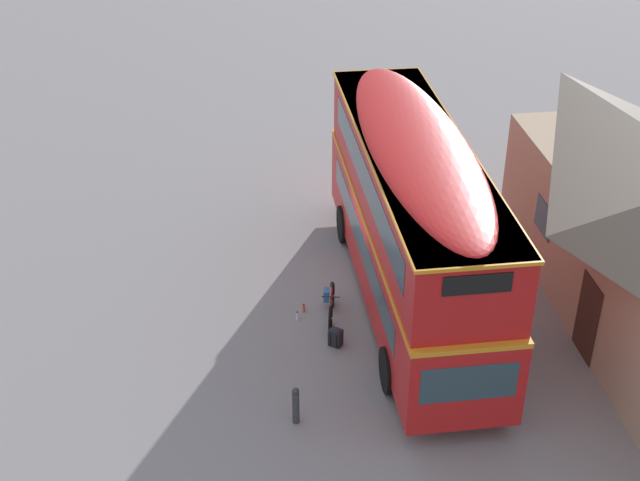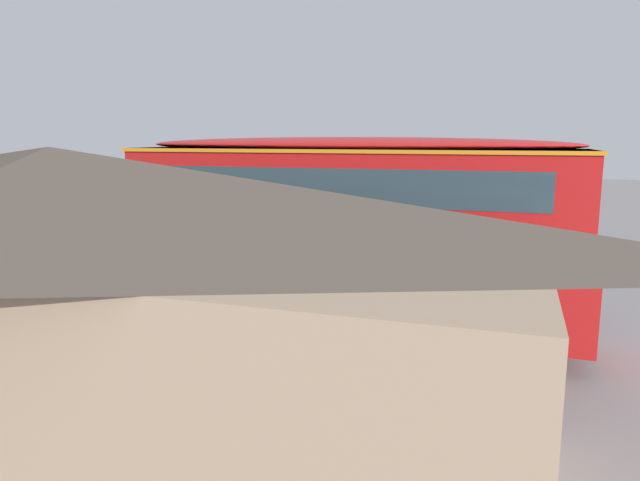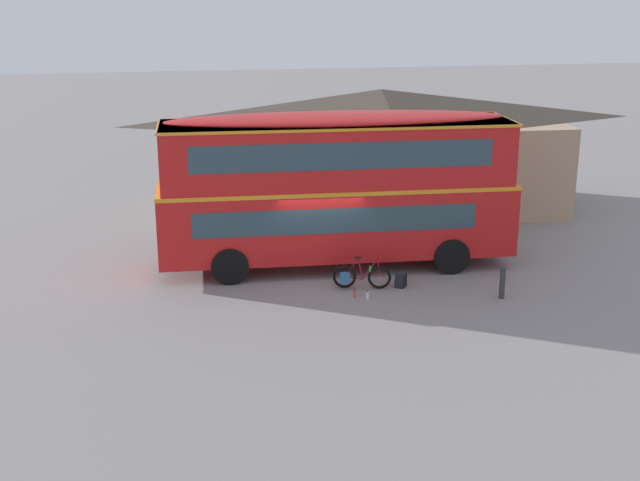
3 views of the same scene
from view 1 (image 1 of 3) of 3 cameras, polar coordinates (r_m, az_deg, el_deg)
The scene contains 7 objects.
ground_plane at distance 23.96m, azimuth 3.98°, elevation -3.15°, with size 120.00×120.00×0.00m, color gray.
double_decker_bus at distance 22.10m, azimuth 6.03°, elevation 1.62°, with size 10.89×2.93×4.79m.
touring_bicycle at distance 22.68m, azimuth 0.71°, elevation -4.15°, with size 1.67×0.56×0.97m.
backpack_on_ground at distance 21.79m, azimuth 1.02°, elevation -6.24°, with size 0.39×0.40×0.49m.
water_bottle_red_squeeze at distance 22.98m, azimuth -1.06°, elevation -4.41°, with size 0.07×0.07×0.24m.
water_bottle_clear_plastic at distance 22.69m, azimuth -1.49°, elevation -4.92°, with size 0.08×0.08×0.25m.
kerb_bollard at distance 19.52m, azimuth -1.58°, elevation -10.59°, with size 0.16×0.16×0.97m.
Camera 1 is at (19.14, -4.92, 13.55)m, focal length 49.40 mm.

